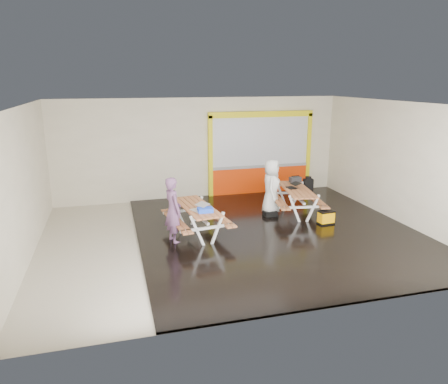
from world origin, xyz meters
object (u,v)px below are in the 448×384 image
object	(u,v)px
toolbox	(295,180)
backpack	(308,184)
person_left	(173,210)
blue_pouch	(205,210)
fluke_bag	(326,218)
dark_case	(270,213)
laptop_left	(199,208)
person_right	(271,187)
picnic_table_right	(296,195)
picnic_table_left	(197,213)
laptop_right	(293,186)

from	to	relation	value
toolbox	backpack	xyz separation A→B (m)	(0.41, -0.12, -0.16)
person_left	blue_pouch	world-z (taller)	person_left
person_left	fluke_bag	xyz separation A→B (m)	(4.44, 0.15, -0.64)
fluke_bag	toolbox	bearing A→B (deg)	93.40
blue_pouch	dark_case	xyz separation A→B (m)	(2.36, 1.49, -0.77)
laptop_left	person_right	bearing A→B (deg)	30.73
person_right	laptop_left	size ratio (longest dim) A/B	3.32
picnic_table_right	dark_case	distance (m)	1.01
person_right	dark_case	size ratio (longest dim) A/B	4.44
backpack	fluke_bag	distance (m)	1.90
picnic_table_right	blue_pouch	xyz separation A→B (m)	(-3.23, -1.53, 0.25)
person_left	laptop_left	world-z (taller)	person_left
backpack	fluke_bag	bearing A→B (deg)	-99.28
picnic_table_left	picnic_table_right	size ratio (longest dim) A/B	0.98
person_left	backpack	bearing A→B (deg)	-83.21
person_left	person_right	xyz separation A→B (m)	(3.26, 1.49, 0.00)
picnic_table_right	toolbox	world-z (taller)	toolbox
person_right	fluke_bag	size ratio (longest dim) A/B	3.66
picnic_table_right	picnic_table_left	bearing A→B (deg)	-163.80
picnic_table_right	fluke_bag	size ratio (longest dim) A/B	4.88
person_left	picnic_table_right	bearing A→B (deg)	-87.87
picnic_table_right	laptop_right	size ratio (longest dim) A/B	5.43
person_left	laptop_right	size ratio (longest dim) A/B	4.05
backpack	laptop_left	bearing A→B (deg)	-153.67
person_right	laptop_right	bearing A→B (deg)	-72.41
toolbox	dark_case	world-z (taller)	toolbox
backpack	laptop_right	bearing A→B (deg)	-145.58
picnic_table_left	picnic_table_right	world-z (taller)	picnic_table_right
toolbox	laptop_left	bearing A→B (deg)	-149.71
toolbox	fluke_bag	size ratio (longest dim) A/B	0.84
person_right	blue_pouch	bearing A→B (deg)	147.98
person_left	blue_pouch	xyz separation A→B (m)	(0.79, -0.24, 0.01)
dark_case	fluke_bag	xyz separation A→B (m)	(1.29, -1.10, 0.11)
picnic_table_left	toolbox	distance (m)	4.06
picnic_table_left	fluke_bag	xyz separation A→B (m)	(3.76, -0.17, -0.40)
person_left	dark_case	distance (m)	3.47
laptop_left	blue_pouch	xyz separation A→B (m)	(0.12, -0.18, -0.00)
picnic_table_right	person_left	distance (m)	4.23
laptop_left	backpack	bearing A→B (deg)	26.33
person_left	backpack	world-z (taller)	person_left
picnic_table_left	backpack	xyz separation A→B (m)	(4.05, 1.64, 0.12)
picnic_table_left	laptop_left	xyz separation A→B (m)	(-0.01, -0.37, 0.25)
laptop_left	toolbox	size ratio (longest dim) A/B	1.32
picnic_table_left	picnic_table_right	distance (m)	3.47
person_left	blue_pouch	size ratio (longest dim) A/B	4.54
picnic_table_left	dark_case	bearing A→B (deg)	20.69
laptop_left	backpack	world-z (taller)	backpack
dark_case	picnic_table_right	bearing A→B (deg)	2.39
person_right	laptop_right	xyz separation A→B (m)	(0.69, -0.07, 0.01)
laptop_left	toolbox	distance (m)	4.23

